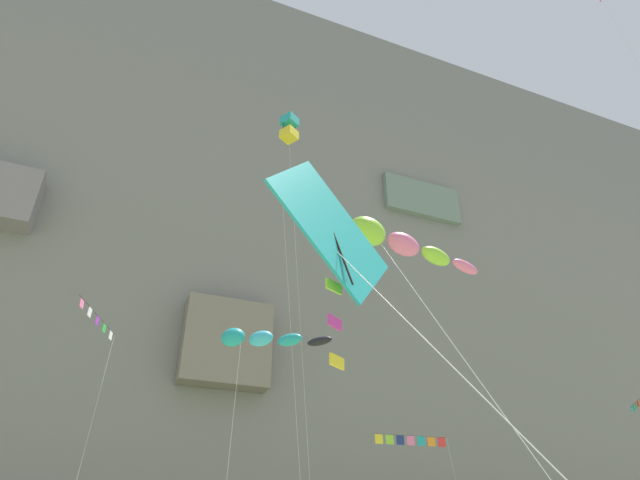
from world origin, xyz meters
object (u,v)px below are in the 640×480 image
(kite_delta_high_center, at_px, (287,201))
(kite_diamond_upper_left, at_px, (333,232))
(kite_windsock_mid_left, at_px, (259,339))
(kite_banner_upper_mid, at_px, (412,443))
(kite_box_high_right, at_px, (289,129))
(kite_windsock_mid_right, at_px, (401,244))
(kite_banner_far_left, at_px, (95,336))

(kite_delta_high_center, distance_m, kite_diamond_upper_left, 30.66)
(kite_windsock_mid_left, xyz_separation_m, kite_delta_high_center, (4.22, 10.22, 14.65))
(kite_delta_high_center, xyz_separation_m, kite_diamond_upper_left, (-6.81, -23.81, -18.08))
(kite_banner_upper_mid, height_order, kite_box_high_right, kite_box_high_right)
(kite_box_high_right, relative_size, kite_windsock_mid_right, 3.89)
(kite_banner_upper_mid, distance_m, kite_delta_high_center, 18.41)
(kite_banner_far_left, height_order, kite_diamond_upper_left, kite_banner_far_left)
(kite_windsock_mid_left, distance_m, kite_banner_far_left, 9.28)
(kite_banner_far_left, xyz_separation_m, kite_banner_upper_mid, (19.96, 4.81, -2.69))
(kite_windsock_mid_right, bearing_deg, kite_box_high_right, 79.45)
(kite_banner_far_left, distance_m, kite_box_high_right, 23.08)
(kite_banner_far_left, height_order, kite_banner_upper_mid, kite_banner_far_left)
(kite_box_high_right, xyz_separation_m, kite_windsock_mid_right, (-3.96, -21.28, -23.32))
(kite_banner_upper_mid, bearing_deg, kite_box_high_right, -173.57)
(kite_delta_high_center, distance_m, kite_windsock_mid_right, 26.89)
(kite_banner_far_left, xyz_separation_m, kite_windsock_mid_right, (6.54, -17.54, -3.12))
(kite_banner_far_left, xyz_separation_m, kite_box_high_right, (10.50, 3.75, 20.20))
(kite_box_high_right, height_order, kite_delta_high_center, kite_box_high_right)
(kite_windsock_mid_left, distance_m, kite_box_high_right, 24.52)
(kite_banner_far_left, distance_m, kite_windsock_mid_right, 18.97)
(kite_windsock_mid_left, height_order, kite_box_high_right, kite_box_high_right)
(kite_box_high_right, distance_m, kite_diamond_upper_left, 35.47)
(kite_windsock_mid_left, xyz_separation_m, kite_banner_upper_mid, (13.68, 11.46, -1.09))
(kite_box_high_right, bearing_deg, kite_diamond_upper_left, -105.87)
(kite_banner_upper_mid, relative_size, kite_windsock_mid_right, 1.07)
(kite_banner_far_left, bearing_deg, kite_delta_high_center, 18.81)
(kite_banner_upper_mid, relative_size, kite_box_high_right, 0.27)
(kite_windsock_mid_left, distance_m, kite_windsock_mid_right, 11.00)
(kite_box_high_right, bearing_deg, kite_windsock_mid_right, -100.55)
(kite_box_high_right, distance_m, kite_delta_high_center, 7.15)
(kite_windsock_mid_left, height_order, kite_diamond_upper_left, kite_windsock_mid_left)
(kite_banner_upper_mid, bearing_deg, kite_windsock_mid_right, -120.99)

